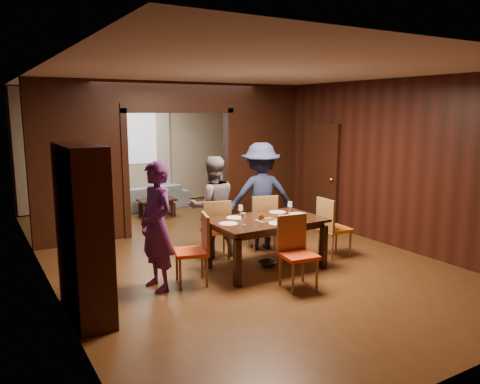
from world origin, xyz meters
TOP-DOWN VIEW (x-y plane):
  - floor at (0.00, 0.00)m, footprint 9.00×9.00m
  - ceiling at (0.00, 0.00)m, footprint 5.50×9.00m
  - room_walls at (0.00, 1.89)m, footprint 5.52×9.01m
  - person_purple at (-1.52, -1.15)m, footprint 0.50×0.68m
  - person_grey at (-0.21, -0.22)m, footprint 0.91×0.77m
  - person_navy at (0.70, -0.26)m, footprint 1.33×1.02m
  - sofa at (0.09, 3.85)m, footprint 2.06×1.00m
  - serving_bowl at (0.26, -1.13)m, footprint 0.28×0.28m
  - dining_table at (0.19, -1.19)m, footprint 1.67×1.04m
  - coffee_table at (0.00, 2.94)m, footprint 0.80×0.50m
  - chair_left at (-1.06, -1.21)m, footprint 0.54×0.54m
  - chair_right at (1.49, -1.26)m, footprint 0.46×0.46m
  - chair_far_l at (-0.24, -0.35)m, footprint 0.55×0.55m
  - chair_far_r at (0.64, -0.36)m, footprint 0.54×0.54m
  - chair_near at (0.11, -2.08)m, footprint 0.50×0.50m
  - hutch at (-2.53, -1.50)m, footprint 0.40×1.20m
  - door_right at (2.70, 0.50)m, footprint 0.06×0.90m
  - window_far at (0.00, 4.44)m, footprint 1.20×0.03m
  - curtain_left at (-0.75, 4.40)m, footprint 0.35×0.06m
  - curtain_right at (0.75, 4.40)m, footprint 0.35×0.06m
  - plate_left at (-0.45, -1.18)m, footprint 0.27×0.27m
  - plate_far_l at (-0.18, -0.90)m, footprint 0.27×0.27m
  - plate_far_r at (0.59, -0.90)m, footprint 0.27×0.27m
  - plate_right at (0.78, -1.19)m, footprint 0.27×0.27m
  - plate_near at (0.17, -1.53)m, footprint 0.27×0.27m
  - platter_a at (0.13, -1.29)m, footprint 0.30×0.20m
  - platter_b at (0.45, -1.41)m, footprint 0.30×0.20m
  - wineglass_left at (-0.30, -1.34)m, footprint 0.08×0.08m
  - wineglass_far at (-0.06, -0.86)m, footprint 0.08×0.08m
  - wineglass_right at (0.75, -1.02)m, footprint 0.08×0.08m
  - tumbler at (0.24, -1.49)m, footprint 0.07×0.07m
  - condiment_jar at (0.05, -1.27)m, footprint 0.08×0.08m

SIDE VIEW (x-z plane):
  - floor at x=0.00m, z-range 0.00..0.00m
  - coffee_table at x=0.00m, z-range 0.00..0.40m
  - sofa at x=0.09m, z-range 0.00..0.58m
  - dining_table at x=0.19m, z-range 0.00..0.76m
  - chair_left at x=-1.06m, z-range 0.00..0.97m
  - chair_right at x=1.49m, z-range 0.00..0.97m
  - chair_far_l at x=-0.24m, z-range 0.00..0.97m
  - chair_far_r at x=0.64m, z-range 0.00..0.97m
  - chair_near at x=0.11m, z-range 0.00..0.97m
  - plate_left at x=-0.45m, z-range 0.76..0.77m
  - plate_far_l at x=-0.18m, z-range 0.76..0.77m
  - plate_far_r at x=0.59m, z-range 0.76..0.77m
  - plate_right at x=0.78m, z-range 0.76..0.77m
  - plate_near at x=0.17m, z-range 0.76..0.77m
  - platter_a at x=0.13m, z-range 0.76..0.80m
  - platter_b at x=0.45m, z-range 0.76..0.80m
  - serving_bowl at x=0.26m, z-range 0.76..0.83m
  - condiment_jar at x=0.05m, z-range 0.76..0.87m
  - person_grey at x=-0.21m, z-range 0.00..1.64m
  - tumbler at x=0.24m, z-range 0.76..0.90m
  - wineglass_left at x=-0.30m, z-range 0.76..0.94m
  - wineglass_far at x=-0.06m, z-range 0.76..0.94m
  - wineglass_right at x=0.75m, z-range 0.76..0.94m
  - person_purple at x=-1.52m, z-range 0.00..1.72m
  - person_navy at x=0.70m, z-range 0.00..1.83m
  - hutch at x=-2.53m, z-range 0.00..2.00m
  - door_right at x=2.70m, z-range 0.00..2.10m
  - curtain_left at x=-0.75m, z-range 0.05..2.45m
  - curtain_right at x=0.75m, z-range 0.05..2.45m
  - room_walls at x=0.00m, z-range 0.06..2.96m
  - window_far at x=0.00m, z-range 1.05..2.35m
  - ceiling at x=0.00m, z-range 2.89..2.91m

